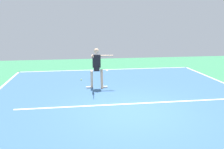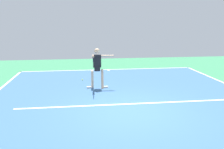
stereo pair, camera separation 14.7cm
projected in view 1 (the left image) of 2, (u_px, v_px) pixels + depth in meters
ground_plane at (132, 111)px, 7.62m from camera, size 22.26×22.26×0.00m
court_surface at (132, 111)px, 7.62m from camera, size 10.20×13.68×0.00m
court_line_baseline_near at (107, 70)px, 14.18m from camera, size 10.20×0.10×0.01m
court_line_service at (128, 104)px, 8.26m from camera, size 7.65×0.10×0.01m
court_line_centre_mark at (107, 70)px, 13.99m from camera, size 0.10×0.30×0.01m
tennis_player at (97, 66)px, 9.99m from camera, size 1.17×1.22×1.74m
tennis_ball_by_baseline at (81, 80)px, 11.54m from camera, size 0.07×0.07×0.07m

